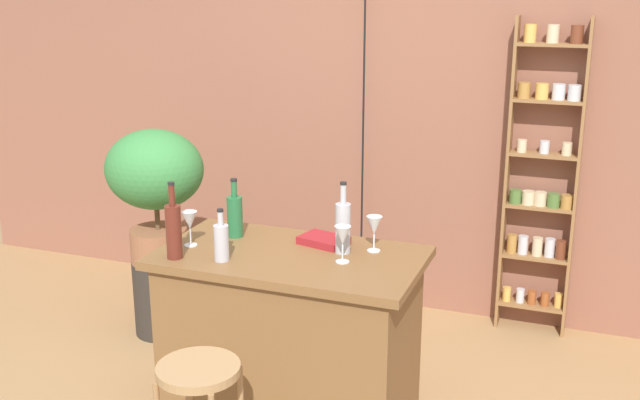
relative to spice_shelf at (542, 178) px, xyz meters
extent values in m
cube|color=#8C5642|center=(-0.95, 0.13, 0.44)|extent=(6.40, 0.10, 2.80)
cube|color=brown|center=(-0.95, -1.52, -0.53)|extent=(1.09, 0.61, 0.85)
cube|color=brown|center=(-0.95, -1.52, -0.09)|extent=(1.18, 0.66, 0.04)
cylinder|color=#A87F51|center=(-1.06, -2.19, -0.32)|extent=(0.33, 0.33, 0.03)
cube|color=olive|center=(-0.20, 0.00, -0.02)|extent=(0.02, 0.12, 1.88)
cube|color=olive|center=(0.20, 0.00, -0.02)|extent=(0.02, 0.12, 1.88)
cube|color=olive|center=(0.00, 0.00, -0.80)|extent=(0.38, 0.12, 0.02)
cylinder|color=gold|center=(-0.15, 0.00, -0.75)|extent=(0.05, 0.05, 0.09)
cylinder|color=silver|center=(-0.07, 0.00, -0.75)|extent=(0.05, 0.05, 0.09)
cylinder|color=#994C23|center=(0.00, 0.00, -0.75)|extent=(0.05, 0.05, 0.09)
cylinder|color=#994C23|center=(0.08, 0.00, -0.75)|extent=(0.05, 0.05, 0.09)
cylinder|color=gold|center=(0.16, 0.01, -0.75)|extent=(0.05, 0.05, 0.09)
cube|color=olive|center=(0.00, 0.00, -0.49)|extent=(0.38, 0.12, 0.02)
cylinder|color=#AD7A38|center=(-0.14, 0.01, -0.43)|extent=(0.06, 0.06, 0.11)
cylinder|color=silver|center=(-0.08, 0.01, -0.43)|extent=(0.06, 0.06, 0.11)
cylinder|color=beige|center=(0.01, 0.00, -0.43)|extent=(0.06, 0.06, 0.11)
cylinder|color=silver|center=(0.08, 0.01, -0.43)|extent=(0.06, 0.06, 0.11)
cylinder|color=brown|center=(0.14, -0.01, -0.43)|extent=(0.06, 0.06, 0.11)
cube|color=olive|center=(0.00, 0.00, -0.18)|extent=(0.38, 0.12, 0.02)
cylinder|color=#4C7033|center=(-0.14, 0.00, -0.13)|extent=(0.07, 0.07, 0.08)
cylinder|color=beige|center=(-0.07, 0.00, -0.13)|extent=(0.07, 0.07, 0.08)
cylinder|color=beige|center=(0.00, 0.00, -0.13)|extent=(0.07, 0.07, 0.08)
cylinder|color=#4C7033|center=(0.08, -0.01, -0.13)|extent=(0.07, 0.07, 0.08)
cylinder|color=#AD7A38|center=(0.15, -0.01, -0.13)|extent=(0.07, 0.07, 0.08)
cube|color=olive|center=(0.00, 0.00, 0.14)|extent=(0.38, 0.12, 0.02)
cylinder|color=beige|center=(-0.13, -0.01, 0.18)|extent=(0.06, 0.06, 0.07)
cylinder|color=silver|center=(0.00, 0.01, 0.18)|extent=(0.06, 0.06, 0.07)
cylinder|color=beige|center=(0.12, 0.00, 0.18)|extent=(0.06, 0.06, 0.07)
cube|color=olive|center=(0.00, 0.00, 0.45)|extent=(0.38, 0.12, 0.02)
cylinder|color=#AD7A38|center=(-0.14, 0.00, 0.50)|extent=(0.07, 0.07, 0.09)
cylinder|color=gold|center=(-0.04, 0.00, 0.50)|extent=(0.07, 0.07, 0.09)
cylinder|color=silver|center=(0.05, 0.01, 0.50)|extent=(0.07, 0.07, 0.09)
cylinder|color=silver|center=(0.14, 0.00, 0.50)|extent=(0.07, 0.07, 0.09)
cube|color=olive|center=(0.00, 0.00, 0.76)|extent=(0.38, 0.12, 0.02)
cylinder|color=gold|center=(-0.13, -0.01, 0.82)|extent=(0.07, 0.07, 0.10)
cylinder|color=beige|center=(-0.01, 0.00, 0.82)|extent=(0.07, 0.07, 0.10)
cylinder|color=brown|center=(0.12, -0.01, 0.82)|extent=(0.07, 0.07, 0.10)
cylinder|color=#2D2823|center=(-2.09, -0.82, -0.73)|extent=(0.34, 0.34, 0.46)
cylinder|color=#935B3D|center=(-2.09, -0.82, -0.40)|extent=(0.33, 0.33, 0.20)
cylinder|color=brown|center=(-2.09, -0.82, -0.22)|extent=(0.03, 0.03, 0.16)
ellipsoid|color=#387F3D|center=(-2.09, -0.82, 0.06)|extent=(0.58, 0.52, 0.46)
cylinder|color=#5B2319|center=(-1.40, -1.75, 0.05)|extent=(0.07, 0.07, 0.24)
cylinder|color=#5B2319|center=(-1.40, -1.75, 0.22)|extent=(0.03, 0.03, 0.09)
cylinder|color=black|center=(-1.40, -1.75, 0.27)|extent=(0.03, 0.03, 0.01)
cylinder|color=#B2B2B7|center=(-0.74, -1.42, 0.05)|extent=(0.07, 0.07, 0.23)
cylinder|color=#B2B2B7|center=(-0.74, -1.42, 0.20)|extent=(0.03, 0.03, 0.09)
cylinder|color=black|center=(-0.74, -1.42, 0.25)|extent=(0.03, 0.03, 0.01)
cylinder|color=#236638|center=(-1.29, -1.39, 0.03)|extent=(0.07, 0.07, 0.20)
cylinder|color=#236638|center=(-1.29, -1.39, 0.17)|extent=(0.03, 0.03, 0.08)
cylinder|color=black|center=(-1.29, -1.39, 0.21)|extent=(0.03, 0.03, 0.01)
cylinder|color=#B2B2B7|center=(-1.20, -1.70, 0.01)|extent=(0.07, 0.07, 0.16)
cylinder|color=#B2B2B7|center=(-1.20, -1.70, 0.12)|extent=(0.03, 0.03, 0.06)
cylinder|color=black|center=(-1.20, -1.70, 0.16)|extent=(0.03, 0.03, 0.01)
cylinder|color=silver|center=(-0.70, -1.54, -0.07)|extent=(0.06, 0.06, 0.00)
cylinder|color=silver|center=(-0.70, -1.54, -0.03)|extent=(0.01, 0.01, 0.07)
cone|color=silver|center=(-0.70, -1.54, 0.05)|extent=(0.07, 0.07, 0.08)
cylinder|color=silver|center=(-0.61, -1.35, -0.07)|extent=(0.06, 0.06, 0.00)
cylinder|color=silver|center=(-0.61, -1.35, -0.03)|extent=(0.01, 0.01, 0.07)
cone|color=silver|center=(-0.61, -1.35, 0.05)|extent=(0.07, 0.07, 0.08)
cylinder|color=silver|center=(-1.42, -1.58, -0.07)|extent=(0.06, 0.06, 0.00)
cylinder|color=silver|center=(-1.42, -1.58, -0.03)|extent=(0.01, 0.01, 0.07)
cone|color=silver|center=(-1.42, -1.58, 0.05)|extent=(0.07, 0.07, 0.08)
cube|color=maroon|center=(-0.86, -1.34, -0.05)|extent=(0.24, 0.20, 0.03)
cylinder|color=black|center=(-1.10, 0.02, 0.11)|extent=(0.01, 0.01, 2.14)
camera|label=1|loc=(0.31, -4.49, 1.13)|focal=43.05mm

